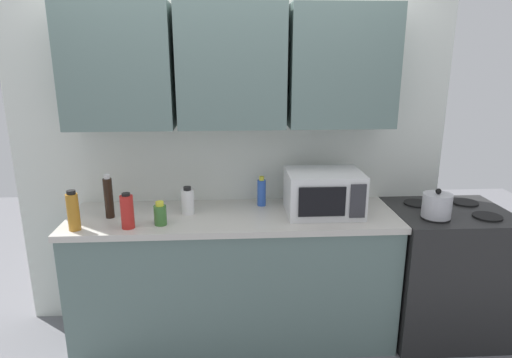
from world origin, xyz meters
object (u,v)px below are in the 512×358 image
microwave (324,193)px  bottle_amber_vinegar (73,211)px  kettle (437,205)px  bottle_green_oil (160,214)px  bottle_white_jar (188,201)px  bottle_soy_dark (109,197)px  bottle_red_sauce (127,211)px  stove_range (443,271)px  bottle_blue_cleaner (262,192)px

microwave → bottle_amber_vinegar: (-1.52, -0.20, -0.02)m
kettle → bottle_amber_vinegar: 2.21m
bottle_green_oil → kettle: bearing=0.1°
bottle_white_jar → bottle_soy_dark: (-0.49, -0.04, 0.05)m
bottle_red_sauce → bottle_amber_vinegar: 0.31m
stove_range → bottle_red_sauce: size_ratio=4.18×
bottle_blue_cleaner → bottle_amber_vinegar: size_ratio=0.85×
stove_range → bottle_green_oil: bottle_green_oil is taller
kettle → bottle_blue_cleaner: bearing=163.4°
bottle_green_oil → bottle_amber_vinegar: size_ratio=0.61×
kettle → bottle_soy_dark: (-2.06, 0.14, 0.05)m
bottle_white_jar → bottle_green_oil: (-0.15, -0.19, -0.02)m
stove_range → bottle_green_oil: size_ratio=6.16×
bottle_green_oil → bottle_red_sauce: bottle_red_sauce is taller
bottle_soy_dark → bottle_blue_cleaner: (0.98, 0.18, -0.04)m
bottle_blue_cleaner → bottle_red_sauce: bottle_red_sauce is taller
microwave → bottle_red_sauce: (-1.21, -0.18, -0.04)m
bottle_amber_vinegar → bottle_white_jar: bearing=20.5°
kettle → bottle_red_sauce: (-1.91, -0.04, 0.02)m
stove_range → bottle_red_sauce: 2.16m
bottle_red_sauce → bottle_amber_vinegar: (-0.31, -0.01, 0.01)m
bottle_blue_cleaner → bottle_amber_vinegar: bearing=-161.6°
microwave → bottle_amber_vinegar: bearing=-172.7°
bottle_white_jar → bottle_blue_cleaner: bottle_blue_cleaner is taller
stove_range → microwave: (-0.86, 0.00, 0.59)m
bottle_soy_dark → bottle_blue_cleaner: bearing=10.3°
microwave → bottle_white_jar: (-0.88, 0.04, -0.06)m
bottle_blue_cleaner → bottle_red_sauce: size_ratio=0.95×
microwave → bottle_soy_dark: size_ratio=1.69×
stove_range → bottle_white_jar: size_ratio=5.00×
bottle_white_jar → bottle_red_sauce: bearing=-145.7°
stove_range → bottle_blue_cleaner: bottle_blue_cleaner is taller
kettle → bottle_red_sauce: bearing=-178.7°
bottle_green_oil → bottle_red_sauce: size_ratio=0.68×
bottle_white_jar → bottle_red_sauce: (-0.34, -0.23, 0.02)m
bottle_amber_vinegar → bottle_blue_cleaner: bearing=18.4°
bottle_white_jar → bottle_amber_vinegar: (-0.64, -0.24, 0.03)m
kettle → microwave: bearing=168.4°
microwave → bottle_soy_dark: bottle_soy_dark is taller
kettle → bottle_white_jar: 1.58m
kettle → bottle_red_sauce: size_ratio=0.86×
bottle_green_oil → bottle_amber_vinegar: 0.50m
bottle_green_oil → bottle_red_sauce: (-0.19, -0.04, 0.04)m
microwave → bottle_green_oil: 1.04m
bottle_soy_dark → bottle_green_oil: 0.38m
bottle_white_jar → bottle_red_sauce: bottle_red_sauce is taller
kettle → bottle_amber_vinegar: bottle_amber_vinegar is taller
kettle → stove_range: bearing=39.5°
kettle → bottle_blue_cleaner: bottle_blue_cleaner is taller
kettle → bottle_white_jar: kettle is taller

